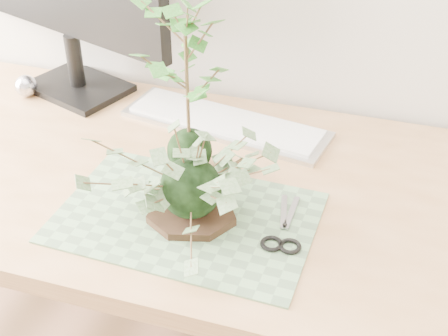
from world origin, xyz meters
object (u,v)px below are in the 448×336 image
at_px(ivy_kokedama, 190,164).
at_px(maple_kokedama, 186,48).
at_px(keyboard, 225,123).
at_px(desk, 216,215).

distance_m(ivy_kokedama, maple_kokedama, 0.22).
xyz_separation_m(maple_kokedama, keyboard, (0.02, 0.19, -0.26)).
bearing_deg(desk, keyboard, 102.38).
relative_size(desk, ivy_kokedama, 4.84).
bearing_deg(maple_kokedama, desk, -20.49).
height_order(desk, maple_kokedama, maple_kokedama).
xyz_separation_m(desk, maple_kokedama, (-0.06, 0.02, 0.35)).
xyz_separation_m(ivy_kokedama, maple_kokedama, (-0.06, 0.15, 0.14)).
bearing_deg(desk, maple_kokedama, 159.51).
height_order(desk, ivy_kokedama, ivy_kokedama).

